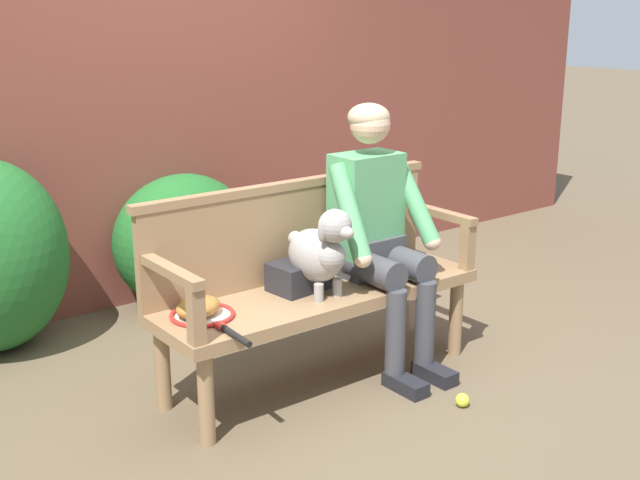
# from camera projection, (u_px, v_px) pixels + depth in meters

# --- Properties ---
(ground_plane) EXTENTS (40.00, 40.00, 0.00)m
(ground_plane) POSITION_uv_depth(u_px,v_px,m) (320.00, 379.00, 4.03)
(ground_plane) COLOR brown
(brick_garden_fence) EXTENTS (8.00, 0.30, 2.49)m
(brick_garden_fence) POSITION_uv_depth(u_px,v_px,m) (151.00, 99.00, 5.00)
(brick_garden_fence) COLOR brown
(brick_garden_fence) RESTS_ON ground
(hedge_bush_far_right) EXTENTS (0.90, 0.70, 0.82)m
(hedge_bush_far_right) POSITION_uv_depth(u_px,v_px,m) (184.00, 240.00, 4.95)
(hedge_bush_far_right) COLOR #1E5B23
(hedge_bush_far_right) RESTS_ON ground
(garden_bench) EXTENTS (1.68, 0.52, 0.48)m
(garden_bench) POSITION_uv_depth(u_px,v_px,m) (320.00, 301.00, 3.92)
(garden_bench) COLOR #93704C
(garden_bench) RESTS_ON ground
(bench_backrest) EXTENTS (1.72, 0.06, 0.50)m
(bench_backrest) POSITION_uv_depth(u_px,v_px,m) (292.00, 229.00, 4.00)
(bench_backrest) COLOR #93704C
(bench_backrest) RESTS_ON garden_bench
(bench_armrest_left_end) EXTENTS (0.06, 0.52, 0.28)m
(bench_armrest_left_end) POSITION_uv_depth(u_px,v_px,m) (180.00, 289.00, 3.31)
(bench_armrest_left_end) COLOR #93704C
(bench_armrest_left_end) RESTS_ON garden_bench
(bench_armrest_right_end) EXTENTS (0.06, 0.52, 0.28)m
(bench_armrest_right_end) POSITION_uv_depth(u_px,v_px,m) (450.00, 227.00, 4.24)
(bench_armrest_right_end) COLOR #93704C
(bench_armrest_right_end) RESTS_ON garden_bench
(person_seated) EXTENTS (0.56, 0.66, 1.35)m
(person_seated) POSITION_uv_depth(u_px,v_px,m) (377.00, 226.00, 4.02)
(person_seated) COLOR black
(person_seated) RESTS_ON ground
(dog_on_bench) EXTENTS (0.22, 0.45, 0.44)m
(dog_on_bench) POSITION_uv_depth(u_px,v_px,m) (320.00, 251.00, 3.76)
(dog_on_bench) COLOR gray
(dog_on_bench) RESTS_ON garden_bench
(tennis_racket) EXTENTS (0.30, 0.57, 0.03)m
(tennis_racket) POSITION_uv_depth(u_px,v_px,m) (205.00, 316.00, 3.53)
(tennis_racket) COLOR red
(tennis_racket) RESTS_ON garden_bench
(baseball_glove) EXTENTS (0.26, 0.23, 0.09)m
(baseball_glove) POSITION_uv_depth(u_px,v_px,m) (198.00, 307.00, 3.55)
(baseball_glove) COLOR #9E6B2D
(baseball_glove) RESTS_ON garden_bench
(sports_bag) EXTENTS (0.30, 0.23, 0.14)m
(sports_bag) POSITION_uv_depth(u_px,v_px,m) (300.00, 276.00, 3.88)
(sports_bag) COLOR #232328
(sports_bag) RESTS_ON garden_bench
(tennis_ball) EXTENTS (0.07, 0.07, 0.07)m
(tennis_ball) POSITION_uv_depth(u_px,v_px,m) (462.00, 400.00, 3.74)
(tennis_ball) COLOR #CCDB33
(tennis_ball) RESTS_ON ground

